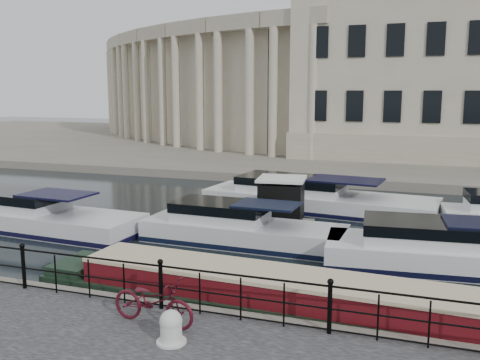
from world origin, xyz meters
name	(u,v)px	position (x,y,z in m)	size (l,w,h in m)	color
ground_plane	(200,296)	(0.00, 0.00, 0.00)	(160.00, 160.00, 0.00)	black
far_bank	(362,147)	(0.00, 39.00, 0.28)	(120.00, 42.00, 0.55)	#6B665B
railing	(161,282)	(0.00, -2.25, 1.20)	(24.14, 0.14, 1.22)	black
civic_building	(348,74)	(-1.00, 34.71, 7.04)	(53.55, 31.84, 16.85)	#ADA38C
bicycle	(153,301)	(0.25, -3.09, 1.09)	(0.71, 2.05, 1.08)	#470C18
mooring_bollard	(171,328)	(1.01, -3.76, 0.88)	(0.63, 0.63, 0.71)	silver
narrowboat	(296,308)	(2.93, -0.74, 0.37)	(14.47, 2.61, 1.53)	black
harbour_hut	(281,205)	(0.19, 8.15, 0.95)	(2.87, 2.49, 2.16)	#6B665B
cabin_cruisers	(282,221)	(0.31, 7.73, 0.37)	(26.49, 11.20, 1.99)	silver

